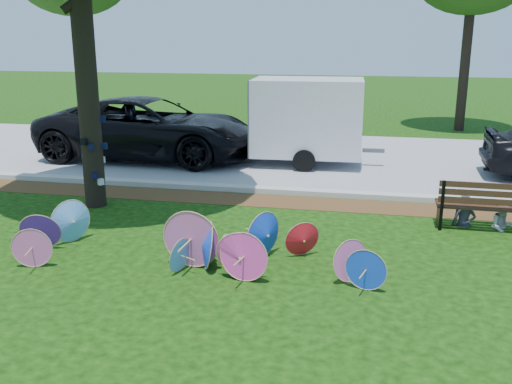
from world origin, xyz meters
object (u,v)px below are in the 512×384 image
(parasol_pile, at_px, (200,243))
(person_left, at_px, (466,196))
(black_van, at_px, (150,129))
(park_bench, at_px, (486,204))
(cargo_trailer, at_px, (308,117))
(person_right, at_px, (505,203))

(parasol_pile, distance_m, person_left, 5.22)
(black_van, distance_m, person_left, 9.40)
(parasol_pile, bearing_deg, park_bench, 30.60)
(cargo_trailer, distance_m, park_bench, 6.29)
(person_right, bearing_deg, parasol_pile, -165.47)
(parasol_pile, height_order, person_left, person_left)
(cargo_trailer, bearing_deg, black_van, 179.73)
(cargo_trailer, distance_m, person_left, 6.03)
(park_bench, bearing_deg, person_right, 9.00)
(cargo_trailer, xyz_separation_m, park_bench, (3.93, -4.84, -0.86))
(parasol_pile, distance_m, park_bench, 5.49)
(parasol_pile, distance_m, black_van, 8.39)
(black_van, relative_size, person_left, 5.37)
(parasol_pile, bearing_deg, cargo_trailer, 84.06)
(park_bench, xyz_separation_m, person_left, (-0.35, 0.05, 0.12))
(cargo_trailer, distance_m, person_right, 6.48)
(parasol_pile, bearing_deg, black_van, 117.00)
(parasol_pile, xyz_separation_m, park_bench, (4.73, 2.79, 0.10))
(cargo_trailer, xyz_separation_m, person_right, (4.28, -4.79, -0.83))
(black_van, height_order, person_left, black_van)
(cargo_trailer, bearing_deg, person_right, -50.59)
(parasol_pile, bearing_deg, person_left, 33.03)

